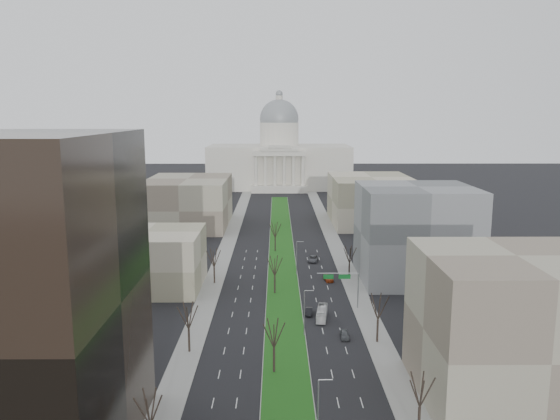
{
  "coord_description": "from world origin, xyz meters",
  "views": [
    {
      "loc": [
        -1.55,
        -43.74,
        42.13
      ],
      "look_at": [
        -0.56,
        111.78,
        14.52
      ],
      "focal_mm": 35.0,
      "sensor_mm": 36.0,
      "label": 1
    }
  ],
  "objects_px": {
    "car_grey_far": "(313,259)",
    "box_van": "(322,313)",
    "car_grey_near": "(345,334)",
    "car_red": "(328,278)",
    "car_black": "(309,311)"
  },
  "relations": [
    {
      "from": "box_van",
      "to": "car_black",
      "type": "bearing_deg",
      "value": 147.28
    },
    {
      "from": "car_red",
      "to": "car_grey_far",
      "type": "distance_m",
      "value": 18.77
    },
    {
      "from": "car_grey_near",
      "to": "car_black",
      "type": "distance_m",
      "value": 13.73
    },
    {
      "from": "car_grey_near",
      "to": "car_black",
      "type": "bearing_deg",
      "value": 117.61
    },
    {
      "from": "car_grey_near",
      "to": "car_black",
      "type": "xyz_separation_m",
      "value": [
        -6.09,
        12.3,
        -0.02
      ]
    },
    {
      "from": "car_red",
      "to": "car_grey_far",
      "type": "relative_size",
      "value": 0.84
    },
    {
      "from": "car_grey_far",
      "to": "box_van",
      "type": "xyz_separation_m",
      "value": [
        -1.11,
        -44.46,
        0.36
      ]
    },
    {
      "from": "car_grey_far",
      "to": "box_van",
      "type": "relative_size",
      "value": 0.68
    },
    {
      "from": "car_grey_near",
      "to": "box_van",
      "type": "height_order",
      "value": "box_van"
    },
    {
      "from": "car_grey_near",
      "to": "car_black",
      "type": "height_order",
      "value": "car_grey_near"
    },
    {
      "from": "car_red",
      "to": "box_van",
      "type": "height_order",
      "value": "box_van"
    },
    {
      "from": "car_black",
      "to": "car_grey_far",
      "type": "xyz_separation_m",
      "value": [
        3.69,
        42.23,
        0.11
      ]
    },
    {
      "from": "car_grey_far",
      "to": "car_grey_near",
      "type": "bearing_deg",
      "value": -78.38
    },
    {
      "from": "car_grey_near",
      "to": "car_grey_far",
      "type": "height_order",
      "value": "car_grey_far"
    },
    {
      "from": "car_red",
      "to": "box_van",
      "type": "distance_m",
      "value": 26.15
    }
  ]
}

